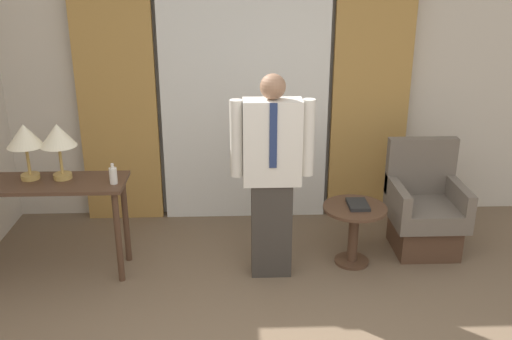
{
  "coord_description": "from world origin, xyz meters",
  "views": [
    {
      "loc": [
        -0.1,
        -2.2,
        2.44
      ],
      "look_at": [
        0.06,
        1.75,
        0.96
      ],
      "focal_mm": 40.0,
      "sensor_mm": 36.0,
      "label": 1
    }
  ],
  "objects_px": {
    "armchair": "(424,212)",
    "side_table": "(354,225)",
    "desk": "(47,198)",
    "person": "(272,171)",
    "bottle_near_edge": "(113,175)",
    "table_lamp_left": "(25,138)",
    "table_lamp_right": "(58,138)",
    "book": "(358,204)"
  },
  "relations": [
    {
      "from": "armchair",
      "to": "table_lamp_right",
      "type": "bearing_deg",
      "value": -175.79
    },
    {
      "from": "table_lamp_left",
      "to": "armchair",
      "type": "distance_m",
      "value": 3.37
    },
    {
      "from": "bottle_near_edge",
      "to": "table_lamp_left",
      "type": "bearing_deg",
      "value": 169.42
    },
    {
      "from": "person",
      "to": "desk",
      "type": "bearing_deg",
      "value": 177.07
    },
    {
      "from": "table_lamp_right",
      "to": "person",
      "type": "xyz_separation_m",
      "value": [
        1.65,
        -0.16,
        -0.24
      ]
    },
    {
      "from": "desk",
      "to": "table_lamp_left",
      "type": "xyz_separation_m",
      "value": [
        -0.13,
        0.07,
        0.48
      ]
    },
    {
      "from": "desk",
      "to": "table_lamp_left",
      "type": "height_order",
      "value": "table_lamp_left"
    },
    {
      "from": "armchair",
      "to": "desk",
      "type": "bearing_deg",
      "value": -174.78
    },
    {
      "from": "book",
      "to": "side_table",
      "type": "bearing_deg",
      "value": -155.64
    },
    {
      "from": "table_lamp_left",
      "to": "book",
      "type": "distance_m",
      "value": 2.69
    },
    {
      "from": "table_lamp_right",
      "to": "person",
      "type": "distance_m",
      "value": 1.67
    },
    {
      "from": "desk",
      "to": "book",
      "type": "bearing_deg",
      "value": 1.36
    },
    {
      "from": "table_lamp_right",
      "to": "side_table",
      "type": "height_order",
      "value": "table_lamp_right"
    },
    {
      "from": "table_lamp_right",
      "to": "book",
      "type": "distance_m",
      "value": 2.45
    },
    {
      "from": "armchair",
      "to": "side_table",
      "type": "xyz_separation_m",
      "value": [
        -0.67,
        -0.24,
        0.0
      ]
    },
    {
      "from": "table_lamp_left",
      "to": "side_table",
      "type": "relative_size",
      "value": 0.85
    },
    {
      "from": "bottle_near_edge",
      "to": "armchair",
      "type": "height_order",
      "value": "bottle_near_edge"
    },
    {
      "from": "armchair",
      "to": "book",
      "type": "height_order",
      "value": "armchair"
    },
    {
      "from": "desk",
      "to": "person",
      "type": "xyz_separation_m",
      "value": [
        1.77,
        -0.09,
        0.24
      ]
    },
    {
      "from": "bottle_near_edge",
      "to": "book",
      "type": "height_order",
      "value": "bottle_near_edge"
    },
    {
      "from": "book",
      "to": "table_lamp_left",
      "type": "bearing_deg",
      "value": 179.87
    },
    {
      "from": "desk",
      "to": "armchair",
      "type": "bearing_deg",
      "value": 5.22
    },
    {
      "from": "person",
      "to": "book",
      "type": "height_order",
      "value": "person"
    },
    {
      "from": "table_lamp_left",
      "to": "armchair",
      "type": "relative_size",
      "value": 0.47
    },
    {
      "from": "table_lamp_left",
      "to": "side_table",
      "type": "bearing_deg",
      "value": -0.37
    },
    {
      "from": "bottle_near_edge",
      "to": "table_lamp_right",
      "type": "bearing_deg",
      "value": 163.42
    },
    {
      "from": "table_lamp_right",
      "to": "bottle_near_edge",
      "type": "height_order",
      "value": "table_lamp_right"
    },
    {
      "from": "table_lamp_right",
      "to": "book",
      "type": "height_order",
      "value": "table_lamp_right"
    },
    {
      "from": "side_table",
      "to": "person",
      "type": "bearing_deg",
      "value": -168.74
    },
    {
      "from": "book",
      "to": "bottle_near_edge",
      "type": "bearing_deg",
      "value": -176.46
    },
    {
      "from": "desk",
      "to": "table_lamp_right",
      "type": "relative_size",
      "value": 2.82
    },
    {
      "from": "person",
      "to": "armchair",
      "type": "distance_m",
      "value": 1.52
    },
    {
      "from": "person",
      "to": "side_table",
      "type": "bearing_deg",
      "value": 11.26
    },
    {
      "from": "bottle_near_edge",
      "to": "person",
      "type": "height_order",
      "value": "person"
    },
    {
      "from": "table_lamp_left",
      "to": "person",
      "type": "distance_m",
      "value": 1.92
    },
    {
      "from": "table_lamp_left",
      "to": "table_lamp_right",
      "type": "relative_size",
      "value": 1.0
    },
    {
      "from": "table_lamp_right",
      "to": "book",
      "type": "xyz_separation_m",
      "value": [
        2.37,
        -0.01,
        -0.6
      ]
    },
    {
      "from": "person",
      "to": "armchair",
      "type": "bearing_deg",
      "value": 15.44
    },
    {
      "from": "armchair",
      "to": "side_table",
      "type": "height_order",
      "value": "armchair"
    },
    {
      "from": "table_lamp_right",
      "to": "bottle_near_edge",
      "type": "distance_m",
      "value": 0.52
    },
    {
      "from": "table_lamp_left",
      "to": "bottle_near_edge",
      "type": "height_order",
      "value": "table_lamp_left"
    },
    {
      "from": "table_lamp_left",
      "to": "bottle_near_edge",
      "type": "xyz_separation_m",
      "value": [
        0.68,
        -0.13,
        -0.27
      ]
    }
  ]
}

